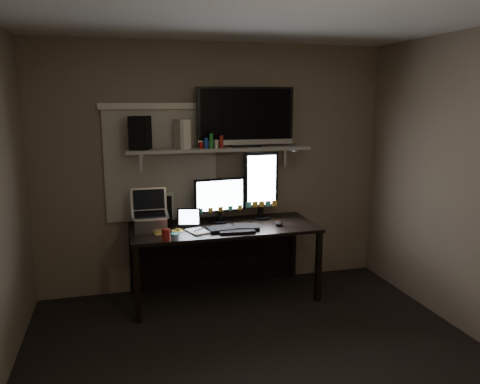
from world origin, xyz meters
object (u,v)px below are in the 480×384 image
object	(u,v)px
tv	(246,117)
speaker	(140,133)
tablet	(189,218)
mouse	(279,223)
game_console	(182,134)
desk	(221,240)
cup	(166,235)
monitor_landscape	(220,200)
keyboard	(234,228)
monitor_portrait	(261,185)
laptop	(150,211)

from	to	relation	value
tv	speaker	xyz separation A→B (m)	(-1.03, -0.02, -0.14)
speaker	tablet	bearing A→B (deg)	-3.74
mouse	game_console	world-z (taller)	game_console
desk	cup	xyz separation A→B (m)	(-0.59, -0.45, 0.23)
desk	monitor_landscape	xyz separation A→B (m)	(-0.01, 0.03, 0.41)
desk	mouse	distance (m)	0.61
desk	mouse	bearing A→B (deg)	-23.94
monitor_landscape	keyboard	size ratio (longest dim) A/B	1.03
desk	game_console	size ratio (longest dim) A/B	6.48
monitor_portrait	cup	size ratio (longest dim) A/B	6.49
monitor_portrait	mouse	bearing A→B (deg)	-73.90
cup	monitor_portrait	bearing A→B (deg)	27.07
cup	tv	bearing A→B (deg)	32.31
mouse	game_console	bearing A→B (deg)	167.66
keyboard	tv	bearing A→B (deg)	64.51
monitor_portrait	keyboard	world-z (taller)	monitor_portrait
monitor_portrait	keyboard	distance (m)	0.61
monitor_landscape	mouse	xyz separation A→B (m)	(0.53, -0.26, -0.21)
tv	mouse	bearing A→B (deg)	-52.44
laptop	tablet	bearing A→B (deg)	0.46
speaker	tv	bearing A→B (deg)	19.65
tv	game_console	world-z (taller)	tv
desk	tv	bearing A→B (deg)	19.60
speaker	laptop	bearing A→B (deg)	-54.51
game_console	keyboard	bearing A→B (deg)	-54.01
keyboard	game_console	world-z (taller)	game_console
laptop	desk	bearing A→B (deg)	7.88
speaker	mouse	bearing A→B (deg)	4.81
mouse	tv	world-z (taller)	tv
keyboard	laptop	distance (m)	0.80
tv	laptop	bearing A→B (deg)	-168.25
cup	game_console	xyz separation A→B (m)	(0.23, 0.52, 0.83)
desk	speaker	size ratio (longest dim) A/B	5.79
laptop	cup	distance (m)	0.40
mouse	cup	world-z (taller)	cup
tv	game_console	distance (m)	0.66
desk	tv	size ratio (longest dim) A/B	1.85
laptop	game_console	size ratio (longest dim) A/B	1.37
game_console	tv	bearing A→B (deg)	-13.26
monitor_portrait	tablet	world-z (taller)	monitor_portrait
monitor_portrait	keyboard	xyz separation A→B (m)	(-0.38, -0.34, -0.33)
monitor_portrait	tablet	size ratio (longest dim) A/B	3.14
tv	game_console	xyz separation A→B (m)	(-0.64, -0.04, -0.15)
tablet	laptop	size ratio (longest dim) A/B	0.59
laptop	game_console	bearing A→B (deg)	24.63
monitor_portrait	game_console	bearing A→B (deg)	-178.36
monitor_landscape	mouse	bearing A→B (deg)	-32.87
monitor_portrait	mouse	distance (m)	0.46
laptop	speaker	distance (m)	0.74
tv	speaker	size ratio (longest dim) A/B	3.13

